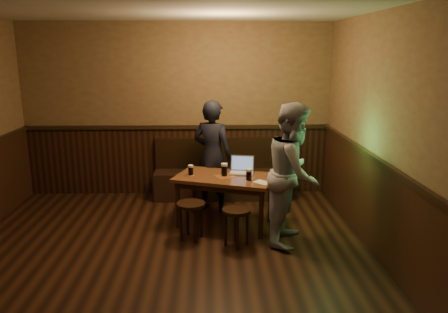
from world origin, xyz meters
name	(u,v)px	position (x,y,z in m)	size (l,w,h in m)	color
room	(158,166)	(0.00, 0.22, 1.20)	(5.04, 6.04, 2.84)	black
bench	(223,178)	(0.73, 2.75, 0.31)	(2.20, 0.50, 0.95)	black
pub_table	(225,183)	(0.73, 1.55, 0.61)	(1.47, 1.13, 0.70)	brown
stool_left	(191,210)	(0.29, 1.08, 0.39)	(0.47, 0.47, 0.49)	black
stool_right	(236,216)	(0.85, 0.88, 0.38)	(0.36, 0.36, 0.47)	black
pint_left	(191,170)	(0.27, 1.60, 0.77)	(0.09, 0.09, 0.15)	#B93B16
pint_mid	(224,170)	(0.72, 1.55, 0.79)	(0.11, 0.11, 0.18)	#B93B16
pint_right	(249,175)	(1.04, 1.33, 0.78)	(0.10, 0.10, 0.16)	#B93B16
laptop	(242,169)	(0.97, 1.71, 0.76)	(0.37, 0.31, 0.23)	silver
menu	(262,182)	(1.20, 1.24, 0.70)	(0.22, 0.15, 0.00)	silver
person_suit	(213,156)	(0.57, 2.14, 0.83)	(0.61, 0.40, 1.67)	black
person_grey	(294,174)	(1.56, 1.01, 0.88)	(0.85, 0.67, 1.76)	#96979C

